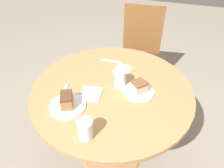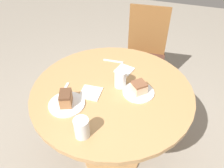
% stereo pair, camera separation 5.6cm
% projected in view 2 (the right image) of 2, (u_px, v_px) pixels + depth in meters
% --- Properties ---
extents(ground_plane, '(8.00, 8.00, 0.00)m').
position_uv_depth(ground_plane, '(112.00, 155.00, 1.91)').
color(ground_plane, gray).
extents(table, '(1.05, 1.05, 0.77)m').
position_uv_depth(table, '(112.00, 107.00, 1.53)').
color(table, tan).
rests_on(table, ground_plane).
extents(chair, '(0.45, 0.47, 0.97)m').
position_uv_depth(chair, '(144.00, 56.00, 2.22)').
color(chair, brown).
rests_on(chair, ground_plane).
extents(plate_near, '(0.22, 0.22, 0.01)m').
position_uv_depth(plate_near, '(67.00, 104.00, 1.30)').
color(plate_near, white).
rests_on(plate_near, table).
extents(plate_far, '(0.20, 0.20, 0.01)m').
position_uv_depth(plate_far, '(138.00, 92.00, 1.39)').
color(plate_far, white).
rests_on(plate_far, table).
extents(cake_slice_near, '(0.10, 0.12, 0.08)m').
position_uv_depth(cake_slice_near, '(66.00, 98.00, 1.27)').
color(cake_slice_near, '#9E6B42').
rests_on(cake_slice_near, plate_near).
extents(cake_slice_far, '(0.12, 0.12, 0.07)m').
position_uv_depth(cake_slice_far, '(139.00, 87.00, 1.36)').
color(cake_slice_far, beige).
rests_on(cake_slice_far, plate_far).
extents(glass_lemonade, '(0.08, 0.08, 0.12)m').
position_uv_depth(glass_lemonade, '(120.00, 80.00, 1.41)').
color(glass_lemonade, silver).
rests_on(glass_lemonade, table).
extents(glass_water, '(0.08, 0.08, 0.11)m').
position_uv_depth(glass_water, '(82.00, 129.00, 1.11)').
color(glass_water, silver).
rests_on(glass_water, table).
extents(napkin_stack, '(0.14, 0.14, 0.01)m').
position_uv_depth(napkin_stack, '(91.00, 93.00, 1.38)').
color(napkin_stack, silver).
rests_on(napkin_stack, table).
extents(fork, '(0.04, 0.16, 0.00)m').
position_uv_depth(fork, '(64.00, 90.00, 1.40)').
color(fork, silver).
rests_on(fork, table).
extents(spoon, '(0.16, 0.03, 0.00)m').
position_uv_depth(spoon, '(113.00, 61.00, 1.66)').
color(spoon, silver).
rests_on(spoon, table).
extents(napkin_side, '(0.14, 0.14, 0.01)m').
position_uv_depth(napkin_side, '(124.00, 70.00, 1.57)').
color(napkin_side, silver).
rests_on(napkin_side, table).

